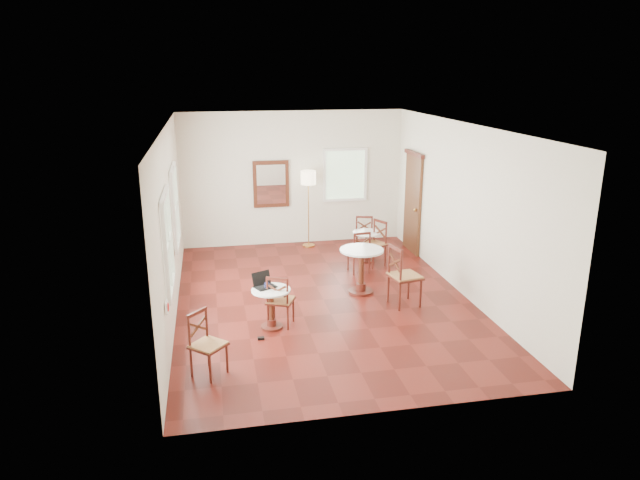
# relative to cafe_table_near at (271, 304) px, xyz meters

# --- Properties ---
(ground) EXTENTS (7.00, 7.00, 0.00)m
(ground) POSITION_rel_cafe_table_near_xyz_m (1.01, 0.96, -0.40)
(ground) COLOR #54140E
(ground) RESTS_ON ground
(room_shell) EXTENTS (5.02, 7.02, 3.01)m
(room_shell) POSITION_rel_cafe_table_near_xyz_m (0.95, 1.23, 1.49)
(room_shell) COLOR silver
(room_shell) RESTS_ON ground
(cafe_table_near) EXTENTS (0.60, 0.60, 0.64)m
(cafe_table_near) POSITION_rel_cafe_table_near_xyz_m (0.00, 0.00, 0.00)
(cafe_table_near) COLOR #4F1C13
(cafe_table_near) RESTS_ON ground
(cafe_table_mid) EXTENTS (0.78, 0.78, 0.82)m
(cafe_table_mid) POSITION_rel_cafe_table_near_xyz_m (1.74, 1.15, 0.11)
(cafe_table_mid) COLOR #4F1C13
(cafe_table_mid) RESTS_ON ground
(cafe_table_back) EXTENTS (0.60, 0.60, 0.64)m
(cafe_table_back) POSITION_rel_cafe_table_near_xyz_m (2.31, 2.83, -0.00)
(cafe_table_back) COLOR #4F1C13
(cafe_table_back) RESTS_ON ground
(chair_near_a) EXTENTS (0.52, 0.52, 0.85)m
(chair_near_a) POSITION_rel_cafe_table_near_xyz_m (0.14, 0.06, 0.03)
(chair_near_a) COLOR #4F1C13
(chair_near_a) RESTS_ON ground
(chair_near_b) EXTENTS (0.57, 0.57, 0.87)m
(chair_near_b) POSITION_rel_cafe_table_near_xyz_m (-0.98, -1.25, 0.04)
(chair_near_b) COLOR #4F1C13
(chair_near_b) RESTS_ON ground
(chair_mid_a) EXTENTS (0.44, 0.44, 0.86)m
(chair_mid_a) POSITION_rel_cafe_table_near_xyz_m (1.98, 2.20, 0.03)
(chair_mid_a) COLOR #4F1C13
(chair_mid_a) RESTS_ON ground
(chair_mid_b) EXTENTS (0.57, 0.57, 1.06)m
(chair_mid_b) POSITION_rel_cafe_table_near_xyz_m (2.29, 0.47, 0.13)
(chair_mid_b) COLOR #4F1C13
(chair_mid_b) RESTS_ON ground
(chair_back_a) EXTENTS (0.50, 0.50, 0.87)m
(chair_back_a) POSITION_rel_cafe_table_near_xyz_m (2.41, 3.39, 0.04)
(chair_back_a) COLOR #4F1C13
(chair_back_a) RESTS_ON ground
(chair_back_b) EXTENTS (0.57, 0.57, 0.93)m
(chair_back_b) POSITION_rel_cafe_table_near_xyz_m (2.39, 2.56, 0.07)
(chair_back_b) COLOR #4F1C13
(chair_back_b) RESTS_ON ground
(floor_lamp) EXTENTS (0.34, 0.34, 1.73)m
(floor_lamp) POSITION_rel_cafe_table_near_xyz_m (1.30, 4.11, 1.07)
(floor_lamp) COLOR #BF8C3F
(floor_lamp) RESTS_ON ground
(laptop) EXTENTS (0.39, 0.37, 0.22)m
(laptop) POSITION_rel_cafe_table_near_xyz_m (-0.10, 0.14, 0.30)
(laptop) COLOR black
(laptop) RESTS_ON cafe_table_near
(mouse) EXTENTS (0.09, 0.06, 0.03)m
(mouse) POSITION_rel_cafe_table_near_xyz_m (-0.01, 0.18, 0.26)
(mouse) COLOR black
(mouse) RESTS_ON cafe_table_near
(navy_mug) EXTENTS (0.11, 0.07, 0.09)m
(navy_mug) POSITION_rel_cafe_table_near_xyz_m (-0.06, 0.06, 0.29)
(navy_mug) COLOR #101437
(navy_mug) RESTS_ON cafe_table_near
(water_glass) EXTENTS (0.05, 0.05, 0.09)m
(water_glass) POSITION_rel_cafe_table_near_xyz_m (-0.09, 0.01, 0.29)
(water_glass) COLOR white
(water_glass) RESTS_ON cafe_table_near
(power_adapter) EXTENTS (0.10, 0.06, 0.04)m
(power_adapter) POSITION_rel_cafe_table_near_xyz_m (-0.21, -0.38, -0.38)
(power_adapter) COLOR black
(power_adapter) RESTS_ON ground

